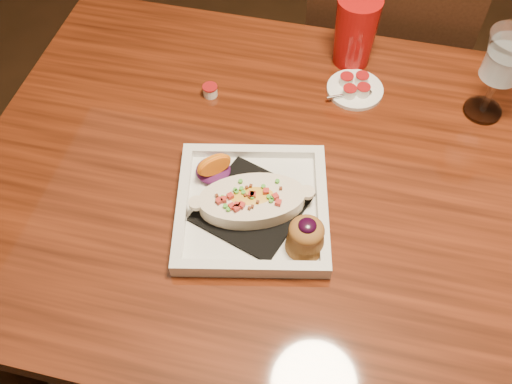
% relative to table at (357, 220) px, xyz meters
% --- Properties ---
extents(floor, '(7.00, 7.00, 0.00)m').
position_rel_table_xyz_m(floor, '(0.00, 0.00, -0.65)').
color(floor, black).
rests_on(floor, ground).
extents(table, '(1.50, 0.90, 0.75)m').
position_rel_table_xyz_m(table, '(0.00, 0.00, 0.00)').
color(table, maroon).
rests_on(table, floor).
extents(chair_far, '(0.42, 0.42, 0.93)m').
position_rel_table_xyz_m(chair_far, '(-0.00, 0.63, -0.15)').
color(chair_far, black).
rests_on(chair_far, floor).
extents(plate, '(0.32, 0.32, 0.08)m').
position_rel_table_xyz_m(plate, '(-0.18, -0.10, 0.12)').
color(plate, white).
rests_on(plate, table).
extents(goblet, '(0.09, 0.09, 0.19)m').
position_rel_table_xyz_m(goblet, '(0.21, 0.26, 0.23)').
color(goblet, silver).
rests_on(goblet, table).
extents(saucer, '(0.12, 0.12, 0.08)m').
position_rel_table_xyz_m(saucer, '(-0.05, 0.26, 0.11)').
color(saucer, white).
rests_on(saucer, table).
extents(creamer_loose, '(0.03, 0.03, 0.02)m').
position_rel_table_xyz_m(creamer_loose, '(-0.35, 0.18, 0.11)').
color(creamer_loose, white).
rests_on(creamer_loose, table).
extents(red_tumbler, '(0.09, 0.09, 0.16)m').
position_rel_table_xyz_m(red_tumbler, '(-0.07, 0.35, 0.18)').
color(red_tumbler, '#B20E0C').
rests_on(red_tumbler, table).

